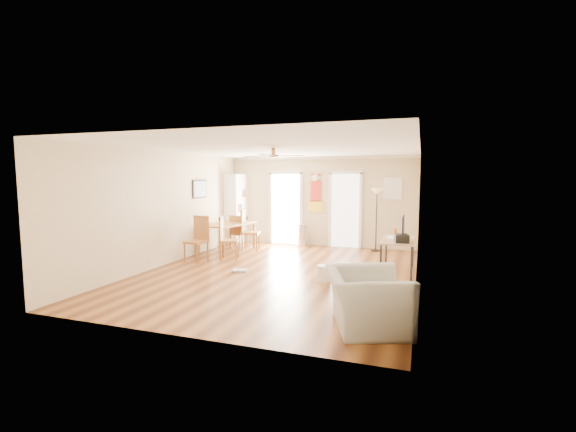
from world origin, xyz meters
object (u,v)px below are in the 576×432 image
(wastebasket_a, at_px, (324,273))
(computer_desk, at_px, (398,256))
(printer, at_px, (401,238))
(dining_chair_far, at_px, (239,232))
(dining_chair_right_a, at_px, (251,230))
(trash_can, at_px, (303,235))
(wastebasket_b, at_px, (362,275))
(bookshelf, at_px, (237,209))
(armchair, at_px, (367,300))
(torchiere_lamp, at_px, (376,220))
(dining_chair_near, at_px, (196,239))
(dining_chair_right_b, at_px, (229,238))
(dining_table, at_px, (227,237))

(wastebasket_a, bearing_deg, computer_desk, 42.13)
(printer, bearing_deg, dining_chair_far, 146.06)
(dining_chair_right_a, relative_size, trash_can, 1.71)
(dining_chair_right_a, bearing_deg, wastebasket_b, -137.46)
(dining_chair_right_a, bearing_deg, bookshelf, 27.74)
(armchair, bearing_deg, dining_chair_right_a, 20.16)
(bookshelf, bearing_deg, wastebasket_b, -27.99)
(bookshelf, height_order, dining_chair_far, bookshelf)
(dining_chair_right_a, height_order, dining_chair_far, dining_chair_right_a)
(bookshelf, relative_size, torchiere_lamp, 1.22)
(dining_chair_right_a, relative_size, armchair, 0.95)
(bookshelf, distance_m, computer_desk, 5.46)
(trash_can, bearing_deg, computer_desk, -40.37)
(armchair, bearing_deg, trash_can, 5.24)
(printer, xyz_separation_m, armchair, (-0.30, -2.90, -0.41))
(trash_can, bearing_deg, dining_chair_right_a, -136.14)
(armchair, bearing_deg, printer, -25.22)
(wastebasket_b, bearing_deg, armchair, -80.44)
(trash_can, xyz_separation_m, printer, (2.89, -2.77, 0.47))
(dining_chair_far, bearing_deg, computer_desk, 174.85)
(dining_chair_far, relative_size, computer_desk, 0.70)
(dining_chair_near, distance_m, printer, 4.71)
(bookshelf, xyz_separation_m, dining_chair_right_b, (0.92, -2.31, -0.52))
(trash_can, relative_size, printer, 2.08)
(printer, bearing_deg, trash_can, 125.06)
(dining_chair_far, height_order, wastebasket_a, dining_chair_far)
(computer_desk, xyz_separation_m, armchair, (-0.22, -3.28, 0.03))
(bookshelf, distance_m, wastebasket_a, 5.09)
(bookshelf, xyz_separation_m, trash_can, (2.08, 0.06, -0.72))
(wastebasket_a, bearing_deg, armchair, -62.37)
(dining_chair_right_b, height_order, trash_can, dining_chair_right_b)
(dining_table, relative_size, dining_chair_near, 1.43)
(wastebasket_a, distance_m, wastebasket_b, 0.74)
(dining_table, distance_m, dining_chair_far, 0.57)
(dining_chair_right_a, height_order, torchiere_lamp, torchiere_lamp)
(bookshelf, xyz_separation_m, torchiere_lamp, (4.18, -0.00, -0.19))
(dining_chair_right_b, xyz_separation_m, printer, (4.05, -0.40, 0.27))
(bookshelf, xyz_separation_m, dining_chair_far, (0.45, -0.81, -0.58))
(printer, xyz_separation_m, wastebasket_b, (-0.68, -0.62, -0.65))
(torchiere_lamp, bearing_deg, wastebasket_b, -88.22)
(printer, bearing_deg, dining_chair_right_a, 146.61)
(computer_desk, height_order, wastebasket_a, computer_desk)
(dining_chair_far, bearing_deg, wastebasket_b, 160.46)
(dining_chair_right_b, distance_m, computer_desk, 3.97)
(dining_chair_right_a, distance_m, dining_chair_far, 0.54)
(bookshelf, bearing_deg, computer_desk, -15.63)
(dining_chair_right_a, distance_m, wastebasket_a, 3.64)
(dining_chair_near, bearing_deg, printer, 8.85)
(torchiere_lamp, distance_m, printer, 2.82)
(wastebasket_b, bearing_deg, bookshelf, 142.21)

